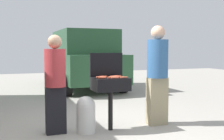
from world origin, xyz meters
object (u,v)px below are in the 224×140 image
Objects in this scene: bbq_grill at (110,86)px; hot_dog_4 at (115,78)px; hot_dog_11 at (100,77)px; hot_dog_13 at (117,76)px; parked_minivan at (83,59)px; hot_dog_6 at (120,77)px; hot_dog_0 at (114,76)px; hot_dog_12 at (111,78)px; hot_dog_7 at (124,77)px; hot_dog_3 at (114,77)px; person_left at (55,80)px; hot_dog_5 at (102,77)px; hot_dog_10 at (111,77)px; hot_dog_2 at (116,77)px; hot_dog_1 at (103,77)px; person_right at (157,71)px; propane_tank at (86,114)px; hot_dog_9 at (112,77)px; hot_dog_8 at (101,77)px; hot_dog_14 at (102,78)px.

hot_dog_4 reaches higher than bbq_grill.
hot_dog_11 is 0.35m from hot_dog_13.
parked_minivan is (0.99, 5.10, 0.10)m from hot_dog_11.
hot_dog_13 is at bearing 83.34° from hot_dog_6.
hot_dog_0 and hot_dog_12 have the same top height.
hot_dog_6 is 1.00× the size of hot_dog_7.
person_left is (-0.99, 0.08, -0.04)m from hot_dog_3.
hot_dog_5 is at bearing -82.59° from hot_dog_11.
hot_dog_12 is 5.34m from parked_minivan.
person_left is at bearing 168.98° from hot_dog_5.
hot_dog_10 is at bearing -42.52° from hot_dog_11.
hot_dog_2 is 0.28m from hot_dog_11.
hot_dog_1 is at bearing 137.73° from hot_dog_7.
person_right is at bearing -2.59° from hot_dog_0.
hot_dog_6 is 0.85m from propane_tank.
person_left reaches higher than hot_dog_5.
hot_dog_7 reaches higher than bbq_grill.
hot_dog_9 is at bearing 59.63° from hot_dog_12.
parked_minivan reaches higher than hot_dog_8.
hot_dog_5 reaches higher than bbq_grill.
hot_dog_13 reaches higher than propane_tank.
bbq_grill is at bearing -43.27° from hot_dog_1.
hot_dog_5 is (-0.23, -0.07, 0.00)m from hot_dog_3.
hot_dog_6 is at bearing -18.36° from hot_dog_9.
hot_dog_9 is at bearing 80.09° from parked_minivan.
hot_dog_7 is at bearing -22.84° from hot_dog_10.
hot_dog_12 is (0.15, -0.12, 0.00)m from hot_dog_8.
hot_dog_9 is (-0.06, -0.07, 0.00)m from hot_dog_3.
bbq_grill is 7.01× the size of hot_dog_6.
hot_dog_14 is (-0.21, 0.05, 0.00)m from hot_dog_4.
hot_dog_2 and hot_dog_4 have the same top height.
hot_dog_2 is at bearing 120.65° from hot_dog_6.
hot_dog_4 is 0.31m from hot_dog_13.
hot_dog_7 is 1.00× the size of hot_dog_10.
hot_dog_7 and hot_dog_8 have the same top height.
hot_dog_7 is 0.38m from hot_dog_14.
hot_dog_4 is (0.03, -0.15, 0.16)m from bbq_grill.
hot_dog_2 is 0.16m from hot_dog_12.
hot_dog_12 is 0.07× the size of person_right.
hot_dog_14 is at bearing -161.76° from hot_dog_2.
hot_dog_12 is at bearing -29.23° from hot_dog_5.
hot_dog_5 is at bearing -162.94° from hot_dog_3.
hot_dog_3 is at bearing 122.45° from hot_dog_6.
hot_dog_0 is 1.00× the size of hot_dog_4.
hot_dog_10 is at bearing 117.85° from hot_dog_4.
hot_dog_0 is at bearing 23.52° from hot_dog_5.
hot_dog_0 is 1.00× the size of hot_dog_13.
parked_minivan reaches higher than hot_dog_2.
parked_minivan is (0.83, 5.24, 0.10)m from hot_dog_10.
person_right is (1.85, -0.08, 0.10)m from person_left.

